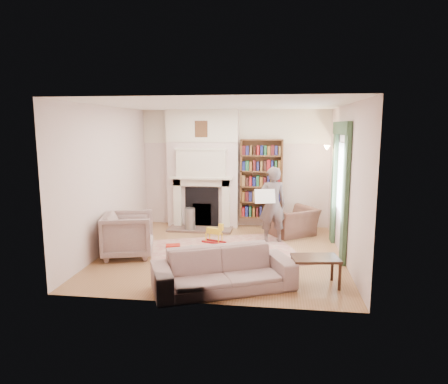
# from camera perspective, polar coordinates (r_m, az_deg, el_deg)

# --- Properties ---
(floor) EXTENTS (4.50, 4.50, 0.00)m
(floor) POSITION_cam_1_polar(r_m,az_deg,el_deg) (7.79, -0.24, -8.68)
(floor) COLOR brown
(floor) RESTS_ON ground
(ceiling) EXTENTS (4.50, 4.50, 0.00)m
(ceiling) POSITION_cam_1_polar(r_m,az_deg,el_deg) (7.41, -0.26, 12.37)
(ceiling) COLOR white
(ceiling) RESTS_ON wall_back
(wall_back) EXTENTS (4.50, 0.00, 4.50)m
(wall_back) POSITION_cam_1_polar(r_m,az_deg,el_deg) (9.69, 1.56, 3.37)
(wall_back) COLOR silver
(wall_back) RESTS_ON floor
(wall_front) EXTENTS (4.50, 0.00, 4.50)m
(wall_front) POSITION_cam_1_polar(r_m,az_deg,el_deg) (5.28, -3.57, -1.70)
(wall_front) COLOR silver
(wall_front) RESTS_ON floor
(wall_left) EXTENTS (0.00, 4.50, 4.50)m
(wall_left) POSITION_cam_1_polar(r_m,az_deg,el_deg) (8.09, -16.26, 1.80)
(wall_left) COLOR silver
(wall_left) RESTS_ON floor
(wall_right) EXTENTS (0.00, 4.50, 4.50)m
(wall_right) POSITION_cam_1_polar(r_m,az_deg,el_deg) (7.51, 17.02, 1.21)
(wall_right) COLOR silver
(wall_right) RESTS_ON floor
(fireplace) EXTENTS (1.70, 0.58, 2.80)m
(fireplace) POSITION_cam_1_polar(r_m,az_deg,el_deg) (9.60, -3.03, 3.22)
(fireplace) COLOR silver
(fireplace) RESTS_ON floor
(bookcase) EXTENTS (1.00, 0.24, 1.85)m
(bookcase) POSITION_cam_1_polar(r_m,az_deg,el_deg) (9.54, 5.36, 1.88)
(bookcase) COLOR brown
(bookcase) RESTS_ON floor
(window) EXTENTS (0.02, 0.90, 1.30)m
(window) POSITION_cam_1_polar(r_m,az_deg,el_deg) (7.89, 16.47, 1.98)
(window) COLOR silver
(window) RESTS_ON wall_right
(curtain_left) EXTENTS (0.07, 0.32, 2.40)m
(curtain_left) POSITION_cam_1_polar(r_m,az_deg,el_deg) (7.24, 16.94, -0.68)
(curtain_left) COLOR #334C31
(curtain_left) RESTS_ON floor
(curtain_right) EXTENTS (0.07, 0.32, 2.40)m
(curtain_right) POSITION_cam_1_polar(r_m,az_deg,el_deg) (8.60, 15.46, 0.93)
(curtain_right) COLOR #334C31
(curtain_right) RESTS_ON floor
(pelmet) EXTENTS (0.09, 1.70, 0.24)m
(pelmet) POSITION_cam_1_polar(r_m,az_deg,el_deg) (7.82, 16.46, 8.75)
(pelmet) COLOR #334C31
(pelmet) RESTS_ON wall_right
(wall_sconce) EXTENTS (0.20, 0.24, 0.24)m
(wall_sconce) POSITION_cam_1_polar(r_m,az_deg,el_deg) (8.91, 14.22, 5.79)
(wall_sconce) COLOR gold
(wall_sconce) RESTS_ON wall_right
(rug) EXTENTS (3.32, 2.94, 0.01)m
(rug) POSITION_cam_1_polar(r_m,az_deg,el_deg) (7.84, -0.10, -8.50)
(rug) COLOR beige
(rug) RESTS_ON floor
(armchair_reading) EXTENTS (1.26, 1.23, 0.62)m
(armchair_reading) POSITION_cam_1_polar(r_m,az_deg,el_deg) (9.06, 9.76, -4.19)
(armchair_reading) COLOR #53322C
(armchair_reading) RESTS_ON floor
(armchair_left) EXTENTS (1.10, 1.08, 0.82)m
(armchair_left) POSITION_cam_1_polar(r_m,az_deg,el_deg) (7.71, -13.52, -5.94)
(armchair_left) COLOR #B6A996
(armchair_left) RESTS_ON floor
(sofa) EXTENTS (2.23, 1.58, 0.61)m
(sofa) POSITION_cam_1_polar(r_m,az_deg,el_deg) (6.04, -0.07, -11.07)
(sofa) COLOR gray
(sofa) RESTS_ON floor
(man_reading) EXTENTS (0.66, 0.52, 1.60)m
(man_reading) POSITION_cam_1_polar(r_m,az_deg,el_deg) (8.36, 6.92, -1.83)
(man_reading) COLOR #584946
(man_reading) RESTS_ON floor
(newspaper) EXTENTS (0.44, 0.22, 0.28)m
(newspaper) POSITION_cam_1_polar(r_m,az_deg,el_deg) (8.13, 5.87, -0.61)
(newspaper) COLOR white
(newspaper) RESTS_ON man_reading
(coffee_table) EXTENTS (0.76, 0.55, 0.45)m
(coffee_table) POSITION_cam_1_polar(r_m,az_deg,el_deg) (6.36, 12.87, -10.98)
(coffee_table) COLOR #341B12
(coffee_table) RESTS_ON floor
(paraffin_heater) EXTENTS (0.30, 0.30, 0.55)m
(paraffin_heater) POSITION_cam_1_polar(r_m,az_deg,el_deg) (9.29, -4.87, -3.97)
(paraffin_heater) COLOR #969A9D
(paraffin_heater) RESTS_ON floor
(rocking_horse) EXTENTS (0.53, 0.35, 0.43)m
(rocking_horse) POSITION_cam_1_polar(r_m,az_deg,el_deg) (8.34, -1.44, -5.90)
(rocking_horse) COLOR gold
(rocking_horse) RESTS_ON rug
(board_game) EXTENTS (0.48, 0.48, 0.03)m
(board_game) POSITION_cam_1_polar(r_m,az_deg,el_deg) (7.90, -4.19, -8.23)
(board_game) COLOR #DCD54D
(board_game) RESTS_ON rug
(game_box_lid) EXTENTS (0.33, 0.26, 0.05)m
(game_box_lid) POSITION_cam_1_polar(r_m,az_deg,el_deg) (8.16, -7.30, -7.63)
(game_box_lid) COLOR red
(game_box_lid) RESTS_ON rug
(comic_annuals) EXTENTS (0.62, 0.53, 0.02)m
(comic_annuals) POSITION_cam_1_polar(r_m,az_deg,el_deg) (7.40, 1.51, -9.50)
(comic_annuals) COLOR red
(comic_annuals) RESTS_ON rug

